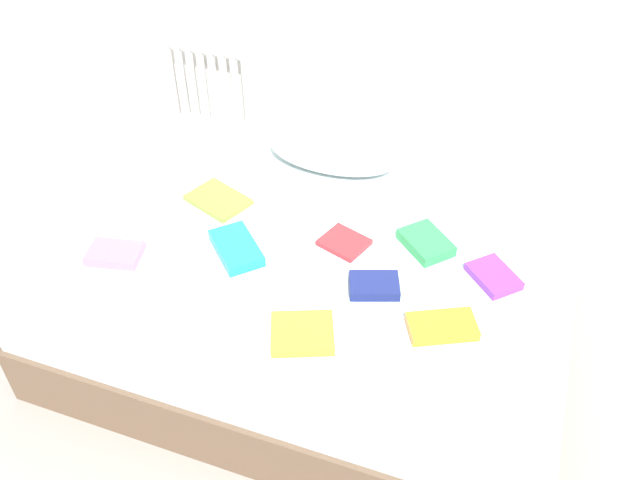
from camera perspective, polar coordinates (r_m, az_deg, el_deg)
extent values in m
plane|color=#9E998E|center=(3.00, -0.33, -7.55)|extent=(8.00, 8.00, 0.00)
cube|color=brown|center=(2.89, -0.34, -5.71)|extent=(2.00, 1.50, 0.28)
cube|color=silver|center=(2.72, -0.36, -2.09)|extent=(1.96, 1.46, 0.22)
cylinder|color=white|center=(4.12, -12.40, 12.87)|extent=(0.04, 0.04, 0.54)
cylinder|color=white|center=(4.09, -11.55, 12.76)|extent=(0.04, 0.04, 0.54)
cylinder|color=white|center=(4.05, -10.68, 12.64)|extent=(0.04, 0.04, 0.54)
cylinder|color=white|center=(4.02, -9.81, 12.52)|extent=(0.04, 0.04, 0.54)
cylinder|color=white|center=(3.99, -8.92, 12.39)|extent=(0.04, 0.04, 0.54)
cylinder|color=white|center=(3.96, -8.02, 12.26)|extent=(0.04, 0.04, 0.54)
cylinder|color=white|center=(3.93, -7.10, 12.13)|extent=(0.04, 0.04, 0.54)
cylinder|color=white|center=(3.91, -6.18, 11.99)|extent=(0.04, 0.04, 0.54)
cube|color=white|center=(3.90, -9.77, 15.67)|extent=(0.52, 0.04, 0.04)
cube|color=white|center=(4.13, -8.99, 9.42)|extent=(0.52, 0.04, 0.04)
ellipsoid|color=white|center=(3.04, 1.04, 7.44)|extent=(0.59, 0.29, 0.13)
cube|color=teal|center=(2.61, -7.08, -0.68)|extent=(0.28, 0.27, 0.04)
cube|color=yellow|center=(2.29, -1.49, -7.88)|extent=(0.26, 0.24, 0.03)
cube|color=orange|center=(2.35, 10.26, -7.20)|extent=(0.26, 0.22, 0.04)
cube|color=red|center=(2.63, 2.05, -0.20)|extent=(0.21, 0.19, 0.02)
cube|color=purple|center=(2.57, 14.45, -2.98)|extent=(0.23, 0.23, 0.03)
cube|color=#8CC638|center=(2.88, -8.59, 3.37)|extent=(0.29, 0.25, 0.02)
cube|color=navy|center=(2.45, 4.60, -3.86)|extent=(0.21, 0.18, 0.04)
cube|color=green|center=(2.65, 8.94, -0.21)|extent=(0.25, 0.24, 0.05)
cube|color=pink|center=(2.69, -16.95, -1.11)|extent=(0.22, 0.17, 0.04)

